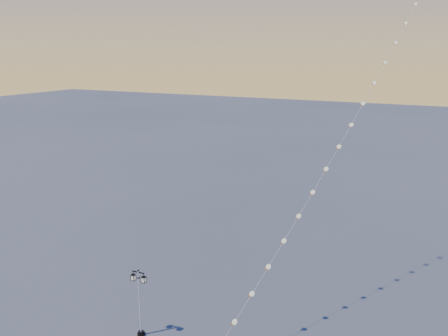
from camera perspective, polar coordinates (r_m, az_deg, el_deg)
The scene contains 1 object.
street_lamp at distance 30.70m, azimuth -10.33°, elevation -15.59°, with size 1.16×0.51×4.56m.
Camera 1 is at (12.92, -17.60, 17.67)m, focal length 37.23 mm.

